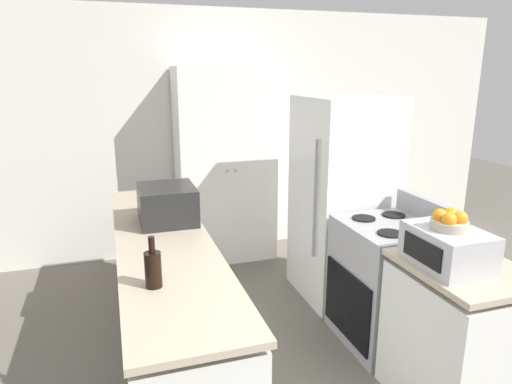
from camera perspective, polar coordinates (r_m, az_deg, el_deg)
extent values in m
cube|color=silver|center=(5.01, -5.53, 7.17)|extent=(7.00, 0.06, 2.60)
cube|color=silver|center=(3.25, -11.05, -13.89)|extent=(0.58, 2.59, 0.84)
cube|color=#B7A88E|center=(3.05, -11.50, -6.02)|extent=(0.60, 2.64, 0.04)
cube|color=silver|center=(3.06, 23.66, -16.94)|extent=(0.58, 0.72, 0.84)
cube|color=#B7A88E|center=(2.85, 24.67, -8.71)|extent=(0.60, 0.73, 0.04)
cube|color=white|center=(4.79, -3.87, 3.28)|extent=(1.00, 0.50, 2.01)
sphere|color=#B2B2B7|center=(4.53, -3.55, 2.61)|extent=(0.03, 0.03, 0.03)
sphere|color=#B2B2B7|center=(4.55, -2.57, 2.68)|extent=(0.03, 0.03, 0.03)
cube|color=#9E9EA3|center=(3.56, 16.08, -10.91)|extent=(0.64, 0.70, 0.92)
cube|color=black|center=(3.45, 11.27, -13.58)|extent=(0.02, 0.62, 0.50)
cube|color=#9E9EA3|center=(3.53, 20.63, -2.11)|extent=(0.06, 0.67, 0.16)
cylinder|color=black|center=(3.18, 16.43, -4.98)|extent=(0.17, 0.17, 0.01)
cylinder|color=black|center=(3.45, 13.32, -3.21)|extent=(0.17, 0.17, 0.01)
cylinder|color=black|center=(3.33, 20.09, -4.41)|extent=(0.17, 0.17, 0.01)
cylinder|color=black|center=(3.59, 16.84, -2.77)|extent=(0.17, 0.17, 0.01)
cube|color=white|center=(4.05, 10.76, -0.92)|extent=(0.70, 0.79, 1.77)
cylinder|color=gray|center=(3.68, 7.36, -0.98)|extent=(0.02, 0.02, 0.97)
cube|color=black|center=(3.33, -11.06, -1.51)|extent=(0.39, 0.44, 0.26)
cube|color=black|center=(3.32, -7.55, -1.38)|extent=(0.01, 0.27, 0.19)
cylinder|color=black|center=(2.37, -12.73, -9.47)|extent=(0.09, 0.09, 0.18)
cylinder|color=black|center=(2.32, -12.92, -6.44)|extent=(0.03, 0.03, 0.08)
cube|color=#B2B2B7|center=(2.76, 22.83, -6.41)|extent=(0.33, 0.44, 0.22)
cube|color=black|center=(2.65, 20.03, -6.95)|extent=(0.01, 0.31, 0.13)
cylinder|color=#B2A893|center=(2.71, 23.00, -3.80)|extent=(0.20, 0.20, 0.05)
sphere|color=orange|center=(2.75, 23.18, -2.60)|extent=(0.08, 0.08, 0.08)
sphere|color=orange|center=(2.70, 22.02, -2.76)|extent=(0.08, 0.08, 0.08)
sphere|color=orange|center=(2.65, 23.00, -3.20)|extent=(0.08, 0.08, 0.08)
sphere|color=orange|center=(2.69, 24.17, -3.02)|extent=(0.08, 0.08, 0.08)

